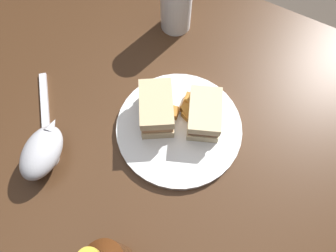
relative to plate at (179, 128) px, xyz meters
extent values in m
plane|color=#4C4238|center=(0.04, 0.03, -0.72)|extent=(6.00, 6.00, 0.00)
cube|color=#422816|center=(0.04, 0.03, -0.36)|extent=(1.23, 0.98, 0.71)
cylinder|color=white|center=(0.00, 0.00, 0.00)|extent=(0.27, 0.27, 0.01)
cube|color=beige|center=(-0.04, -0.04, 0.02)|extent=(0.10, 0.12, 0.02)
cube|color=brown|center=(-0.04, -0.04, 0.04)|extent=(0.10, 0.11, 0.01)
cube|color=beige|center=(-0.04, -0.04, 0.05)|extent=(0.10, 0.12, 0.02)
cube|color=#CCB284|center=(0.05, 0.00, 0.02)|extent=(0.12, 0.13, 0.02)
cube|color=#B27A4C|center=(0.05, 0.00, 0.04)|extent=(0.11, 0.12, 0.02)
cube|color=#CCB284|center=(0.05, 0.00, 0.06)|extent=(0.12, 0.13, 0.02)
cube|color=#AD702D|center=(0.01, -0.06, 0.01)|extent=(0.03, 0.05, 0.01)
cube|color=#AD702D|center=(0.04, -0.02, 0.02)|extent=(0.05, 0.03, 0.02)
cube|color=#B77F33|center=(-0.01, -0.03, 0.02)|extent=(0.05, 0.05, 0.02)
cube|color=#B77F33|center=(0.01, -0.07, 0.02)|extent=(0.02, 0.04, 0.02)
cube|color=#B77F33|center=(-0.01, -0.05, 0.02)|extent=(0.04, 0.06, 0.02)
cube|color=gold|center=(-0.01, -0.06, 0.02)|extent=(0.05, 0.05, 0.02)
cylinder|color=white|center=(0.15, -0.26, 0.07)|extent=(0.08, 0.08, 0.16)
cylinder|color=gold|center=(0.15, -0.26, 0.05)|extent=(0.07, 0.07, 0.12)
cylinder|color=#B7B7BC|center=(0.20, 0.20, 0.00)|extent=(0.04, 0.04, 0.02)
ellipsoid|color=#B7B7BC|center=(0.20, 0.20, 0.03)|extent=(0.10, 0.13, 0.05)
ellipsoid|color=#381E0F|center=(0.20, 0.20, 0.04)|extent=(0.08, 0.11, 0.02)
cone|color=#B7B7BC|center=(0.22, 0.14, 0.05)|extent=(0.03, 0.03, 0.02)
cube|color=silver|center=(0.29, 0.10, 0.00)|extent=(0.13, 0.14, 0.01)
camera|label=1|loc=(-0.11, 0.25, 0.60)|focal=32.46mm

